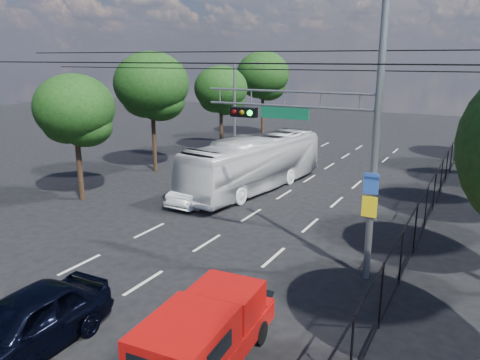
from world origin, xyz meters
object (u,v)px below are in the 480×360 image
Objects in this scene: signal_mast at (339,124)px; navy_hatchback at (24,324)px; white_van at (200,190)px; white_bus at (254,163)px; red_pickup at (205,334)px.

signal_mast is 10.94m from navy_hatchback.
navy_hatchback is 13.36m from white_van.
white_van is (-1.27, -3.68, -0.82)m from white_bus.
signal_mast is 1.93× the size of red_pickup.
white_bus reaches higher than white_van.
red_pickup is 13.60m from white_van.
white_van is at bearing 102.45° from navy_hatchback.
white_van is (-7.55, 11.30, -0.26)m from red_pickup.
white_bus is 2.57× the size of white_van.
white_van is (-8.56, 4.53, -4.54)m from signal_mast.
white_bus reaches higher than red_pickup.
white_bus is (-1.91, 16.65, 0.69)m from navy_hatchback.
red_pickup is 16.26m from white_bus.
signal_mast reaches higher than red_pickup.
navy_hatchback is (-5.38, -8.45, -4.42)m from signal_mast.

